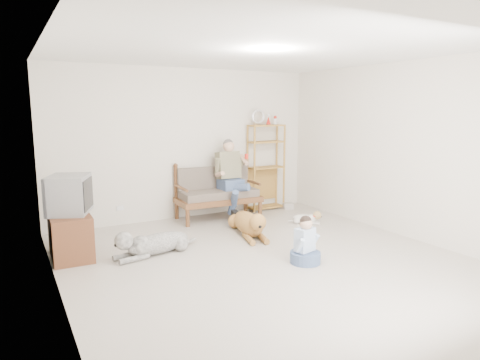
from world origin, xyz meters
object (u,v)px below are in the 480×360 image
tv_stand (70,235)px  golden_retriever (249,224)px  etagere (266,166)px  loveseat (217,192)px

tv_stand → golden_retriever: size_ratio=0.62×
etagere → golden_retriever: size_ratio=1.34×
loveseat → golden_retriever: size_ratio=1.04×
etagere → tv_stand: (-3.81, -1.09, -0.56)m
etagere → golden_retriever: 1.94m
loveseat → etagere: etagere is taller
etagere → tv_stand: etagere is taller
loveseat → etagere: bearing=10.0°
tv_stand → etagere: bearing=17.3°
tv_stand → golden_retriever: tv_stand is taller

